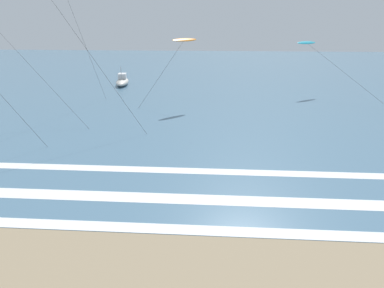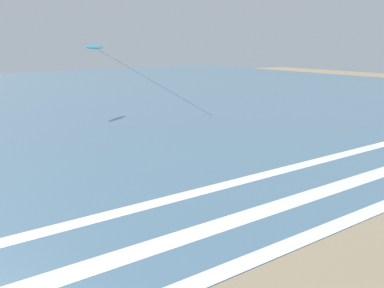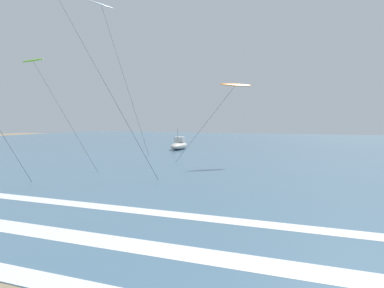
# 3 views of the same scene
# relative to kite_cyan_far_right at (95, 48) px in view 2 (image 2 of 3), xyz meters

# --- Properties ---
(wave_foam_shoreline) EXTENTS (50.91, 0.76, 0.01)m
(wave_foam_shoreline) POSITION_rel_kite_cyan_far_right_xyz_m (-10.34, -31.49, -6.16)
(wave_foam_shoreline) COLOR white
(wave_foam_shoreline) RESTS_ON ocean_surface
(wave_foam_mid_break) EXTENTS (38.26, 1.06, 0.01)m
(wave_foam_mid_break) POSITION_rel_kite_cyan_far_right_xyz_m (-9.22, -28.76, -6.16)
(wave_foam_mid_break) COLOR white
(wave_foam_mid_break) RESTS_ON ocean_surface
(wave_foam_outer_break) EXTENTS (57.60, 0.85, 0.01)m
(wave_foam_outer_break) POSITION_rel_kite_cyan_far_right_xyz_m (-10.15, -25.27, -6.16)
(wave_foam_outer_break) COLOR white
(wave_foam_outer_break) RESTS_ON ocean_surface
(kite_cyan_far_right) EXTENTS (8.84, 10.36, 6.43)m
(kite_cyan_far_right) POSITION_rel_kite_cyan_far_right_xyz_m (0.00, 0.00, 0.00)
(kite_cyan_far_right) COLOR #23A8C6
(kite_cyan_far_right) RESTS_ON ground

